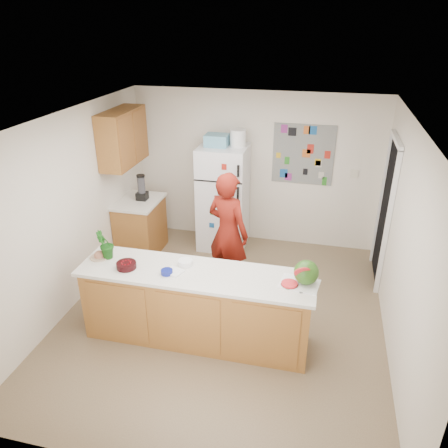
% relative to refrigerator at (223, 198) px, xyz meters
% --- Properties ---
extents(floor, '(4.00, 4.50, 0.02)m').
position_rel_refrigerator_xyz_m(floor, '(0.45, -1.88, -0.86)').
color(floor, brown).
rests_on(floor, ground).
extents(wall_back, '(4.00, 0.02, 2.50)m').
position_rel_refrigerator_xyz_m(wall_back, '(0.45, 0.38, 0.40)').
color(wall_back, beige).
rests_on(wall_back, ground).
extents(wall_left, '(0.02, 4.50, 2.50)m').
position_rel_refrigerator_xyz_m(wall_left, '(-1.56, -1.88, 0.40)').
color(wall_left, beige).
rests_on(wall_left, ground).
extents(wall_right, '(0.02, 4.50, 2.50)m').
position_rel_refrigerator_xyz_m(wall_right, '(2.46, -1.88, 0.40)').
color(wall_right, beige).
rests_on(wall_right, ground).
extents(ceiling, '(4.00, 4.50, 0.02)m').
position_rel_refrigerator_xyz_m(ceiling, '(0.45, -1.88, 1.66)').
color(ceiling, white).
rests_on(ceiling, wall_back).
extents(doorway, '(0.03, 0.85, 2.04)m').
position_rel_refrigerator_xyz_m(doorway, '(2.44, -0.43, 0.17)').
color(doorway, black).
rests_on(doorway, ground).
extents(peninsula_base, '(2.60, 0.62, 0.88)m').
position_rel_refrigerator_xyz_m(peninsula_base, '(0.25, -2.38, -0.41)').
color(peninsula_base, brown).
rests_on(peninsula_base, floor).
extents(peninsula_top, '(2.68, 0.70, 0.04)m').
position_rel_refrigerator_xyz_m(peninsula_top, '(0.25, -2.38, 0.05)').
color(peninsula_top, silver).
rests_on(peninsula_top, peninsula_base).
extents(side_counter_base, '(0.60, 0.80, 0.86)m').
position_rel_refrigerator_xyz_m(side_counter_base, '(-1.24, -0.53, -0.42)').
color(side_counter_base, brown).
rests_on(side_counter_base, floor).
extents(side_counter_top, '(0.64, 0.84, 0.04)m').
position_rel_refrigerator_xyz_m(side_counter_top, '(-1.24, -0.53, 0.03)').
color(side_counter_top, silver).
rests_on(side_counter_top, side_counter_base).
extents(upper_cabinets, '(0.35, 1.00, 0.80)m').
position_rel_refrigerator_xyz_m(upper_cabinets, '(-1.37, -0.58, 1.05)').
color(upper_cabinets, brown).
rests_on(upper_cabinets, wall_left).
extents(refrigerator, '(0.75, 0.70, 1.70)m').
position_rel_refrigerator_xyz_m(refrigerator, '(0.00, 0.00, 0.00)').
color(refrigerator, silver).
rests_on(refrigerator, floor).
extents(fridge_top_bin, '(0.35, 0.28, 0.18)m').
position_rel_refrigerator_xyz_m(fridge_top_bin, '(-0.10, 0.00, 0.94)').
color(fridge_top_bin, '#5999B2').
rests_on(fridge_top_bin, refrigerator).
extents(photo_collage, '(0.95, 0.01, 0.95)m').
position_rel_refrigerator_xyz_m(photo_collage, '(1.20, 0.36, 0.70)').
color(photo_collage, slate).
rests_on(photo_collage, wall_back).
extents(person, '(0.74, 0.62, 1.71)m').
position_rel_refrigerator_xyz_m(person, '(0.36, -1.22, 0.01)').
color(person, maroon).
rests_on(person, floor).
extents(blender_appliance, '(0.12, 0.12, 0.38)m').
position_rel_refrigerator_xyz_m(blender_appliance, '(-1.19, -0.48, 0.24)').
color(blender_appliance, black).
rests_on(blender_appliance, side_counter_top).
extents(cutting_board, '(0.45, 0.36, 0.01)m').
position_rel_refrigerator_xyz_m(cutting_board, '(1.40, -2.36, 0.08)').
color(cutting_board, white).
rests_on(cutting_board, peninsula_top).
extents(watermelon, '(0.27, 0.27, 0.27)m').
position_rel_refrigerator_xyz_m(watermelon, '(1.46, -2.34, 0.21)').
color(watermelon, '#24570E').
rests_on(watermelon, cutting_board).
extents(watermelon_slice, '(0.17, 0.17, 0.02)m').
position_rel_refrigerator_xyz_m(watermelon_slice, '(1.30, -2.41, 0.09)').
color(watermelon_slice, '#B9143F').
rests_on(watermelon_slice, cutting_board).
extents(cherry_bowl, '(0.23, 0.23, 0.07)m').
position_rel_refrigerator_xyz_m(cherry_bowl, '(-0.54, -2.48, 0.11)').
color(cherry_bowl, black).
rests_on(cherry_bowl, peninsula_top).
extents(white_bowl, '(0.21, 0.21, 0.06)m').
position_rel_refrigerator_xyz_m(white_bowl, '(0.09, -2.25, 0.10)').
color(white_bowl, white).
rests_on(white_bowl, peninsula_top).
extents(cobalt_bowl, '(0.15, 0.15, 0.05)m').
position_rel_refrigerator_xyz_m(cobalt_bowl, '(-0.05, -2.49, 0.10)').
color(cobalt_bowl, navy).
rests_on(cobalt_bowl, peninsula_top).
extents(plate, '(0.28, 0.28, 0.02)m').
position_rel_refrigerator_xyz_m(plate, '(-0.95, -2.33, 0.08)').
color(plate, '#B0A38B').
rests_on(plate, peninsula_top).
extents(paper_towel, '(0.23, 0.22, 0.02)m').
position_rel_refrigerator_xyz_m(paper_towel, '(0.02, -2.44, 0.08)').
color(paper_towel, white).
rests_on(paper_towel, peninsula_top).
extents(keys, '(0.10, 0.07, 0.01)m').
position_rel_refrigerator_xyz_m(keys, '(1.45, -2.50, 0.08)').
color(keys, gray).
rests_on(keys, peninsula_top).
extents(potted_plant, '(0.23, 0.25, 0.37)m').
position_rel_refrigerator_xyz_m(potted_plant, '(-0.86, -2.33, 0.25)').
color(potted_plant, '#183D0F').
rests_on(potted_plant, peninsula_top).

